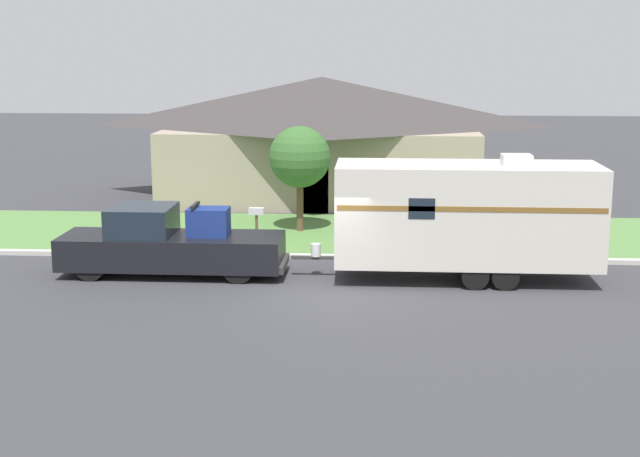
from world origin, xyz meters
TOP-DOWN VIEW (x-y plane):
  - ground_plane at (0.00, 0.00)m, footprint 120.00×120.00m
  - curb_strip at (0.00, 3.75)m, footprint 80.00×0.30m
  - lawn_strip at (0.00, 7.40)m, footprint 80.00×7.00m
  - house_across_street at (-0.95, 15.07)m, footprint 13.87×8.41m
  - pickup_truck at (-4.47, 1.65)m, footprint 6.43×1.99m
  - travel_trailer at (3.93, 1.65)m, footprint 8.52×2.40m
  - mailbox at (-2.36, 4.67)m, footprint 0.48×0.20m
  - tree_in_yard at (-1.26, 7.82)m, footprint 2.14×2.14m

SIDE VIEW (x-z plane):
  - ground_plane at x=0.00m, z-range 0.00..0.00m
  - lawn_strip at x=0.00m, z-range 0.00..0.03m
  - curb_strip at x=0.00m, z-range 0.00..0.14m
  - pickup_truck at x=-4.47m, z-range -0.16..1.90m
  - mailbox at x=-2.36m, z-range 0.37..1.79m
  - travel_trailer at x=3.93m, z-range 0.10..3.63m
  - tree_in_yard at x=-1.26m, z-range 0.77..4.48m
  - house_across_street at x=-0.95m, z-range 0.10..5.22m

